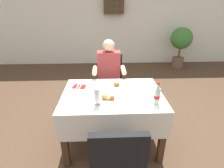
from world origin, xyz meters
TOP-DOWN VIEW (x-y plane):
  - ground_plane at (0.00, 0.00)m, footprint 11.00×11.00m
  - back_wall at (0.00, 3.46)m, footprint 11.00×0.12m
  - main_dining_table at (-0.11, -0.10)m, footprint 1.23×0.90m
  - chair_far_diner_seat at (-0.11, 0.74)m, footprint 0.44×0.50m
  - chair_near_camera_side at (-0.11, -0.94)m, footprint 0.44×0.50m
  - seated_diner_far at (-0.13, 0.63)m, footprint 0.50×0.46m
  - plate_near_camera at (-0.16, -0.25)m, footprint 0.25×0.25m
  - plate_far_diner at (-0.06, 0.10)m, footprint 0.25×0.25m
  - beer_glass_left at (-0.28, -0.36)m, footprint 0.07×0.07m
  - cola_bottle_primary at (0.37, -0.36)m, footprint 0.07×0.07m
  - napkin_cutlery_set at (-0.54, 0.11)m, footprint 0.19×0.20m
  - potted_plant_corner at (2.00, 2.95)m, footprint 0.60×0.60m
  - wall_bottle_rack at (0.08, 3.30)m, footprint 0.56×0.21m

SIDE VIEW (x-z plane):
  - ground_plane at x=0.00m, z-range 0.00..0.00m
  - chair_far_diner_seat at x=-0.11m, z-range 0.07..1.04m
  - chair_near_camera_side at x=-0.11m, z-range 0.07..1.04m
  - main_dining_table at x=-0.11m, z-range 0.21..0.96m
  - seated_diner_far at x=-0.13m, z-range 0.08..1.34m
  - napkin_cutlery_set at x=-0.54m, z-range 0.75..0.76m
  - potted_plant_corner at x=2.00m, z-range 0.18..1.34m
  - plate_far_diner at x=-0.06m, z-range 0.74..0.80m
  - plate_near_camera at x=-0.16m, z-range 0.74..0.81m
  - beer_glass_left at x=-0.28m, z-range 0.75..0.95m
  - cola_bottle_primary at x=0.37m, z-range 0.73..0.99m
  - back_wall at x=0.00m, z-range 0.00..2.70m
  - wall_bottle_rack at x=0.08m, z-range 1.48..1.90m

